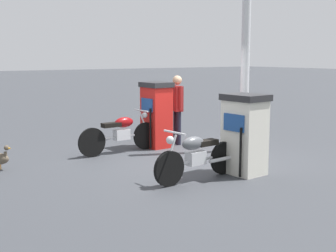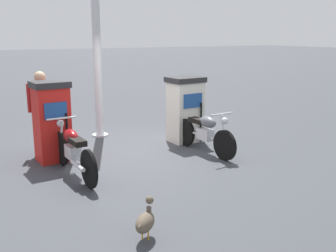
{
  "view_description": "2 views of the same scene",
  "coord_description": "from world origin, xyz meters",
  "px_view_note": "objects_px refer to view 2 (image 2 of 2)",
  "views": [
    {
      "loc": [
        5.79,
        7.82,
        2.25
      ],
      "look_at": [
        0.39,
        -0.15,
        0.76
      ],
      "focal_mm": 49.07,
      "sensor_mm": 36.0,
      "label": 1
    },
    {
      "loc": [
        7.76,
        -3.37,
        2.51
      ],
      "look_at": [
        0.85,
        0.49,
        0.7
      ],
      "focal_mm": 43.43,
      "sensor_mm": 36.0,
      "label": 2
    }
  ],
  "objects_px": {
    "motorcycle_near_pump": "(73,149)",
    "wandering_duck": "(145,221)",
    "attendant_person": "(42,106)",
    "fuel_pump_far": "(185,109)",
    "canopy_support_pole": "(97,44)",
    "fuel_pump_near": "(52,121)",
    "motorcycle_far_pump": "(205,132)"
  },
  "relations": [
    {
      "from": "attendant_person",
      "to": "fuel_pump_far",
      "type": "bearing_deg",
      "value": 78.23
    },
    {
      "from": "fuel_pump_far",
      "to": "canopy_support_pole",
      "type": "bearing_deg",
      "value": -133.03
    },
    {
      "from": "fuel_pump_far",
      "to": "motorcycle_near_pump",
      "type": "relative_size",
      "value": 0.73
    },
    {
      "from": "fuel_pump_far",
      "to": "attendant_person",
      "type": "bearing_deg",
      "value": -101.77
    },
    {
      "from": "attendant_person",
      "to": "canopy_support_pole",
      "type": "height_order",
      "value": "canopy_support_pole"
    },
    {
      "from": "fuel_pump_near",
      "to": "motorcycle_far_pump",
      "type": "xyz_separation_m",
      "value": [
        1.03,
        2.95,
        -0.36
      ]
    },
    {
      "from": "motorcycle_far_pump",
      "to": "fuel_pump_far",
      "type": "bearing_deg",
      "value": 172.23
    },
    {
      "from": "motorcycle_far_pump",
      "to": "attendant_person",
      "type": "relative_size",
      "value": 1.12
    },
    {
      "from": "fuel_pump_far",
      "to": "wandering_duck",
      "type": "distance_m",
      "value": 4.81
    },
    {
      "from": "fuel_pump_far",
      "to": "motorcycle_far_pump",
      "type": "xyz_separation_m",
      "value": [
        1.03,
        -0.14,
        -0.32
      ]
    },
    {
      "from": "fuel_pump_far",
      "to": "attendant_person",
      "type": "xyz_separation_m",
      "value": [
        -0.65,
        -3.14,
        0.23
      ]
    },
    {
      "from": "fuel_pump_far",
      "to": "canopy_support_pole",
      "type": "height_order",
      "value": "canopy_support_pole"
    },
    {
      "from": "fuel_pump_far",
      "to": "motorcycle_near_pump",
      "type": "bearing_deg",
      "value": -70.83
    },
    {
      "from": "fuel_pump_near",
      "to": "wandering_duck",
      "type": "distance_m",
      "value": 3.85
    },
    {
      "from": "fuel_pump_far",
      "to": "canopy_support_pole",
      "type": "relative_size",
      "value": 0.33
    },
    {
      "from": "fuel_pump_near",
      "to": "canopy_support_pole",
      "type": "distance_m",
      "value": 2.56
    },
    {
      "from": "fuel_pump_near",
      "to": "motorcycle_far_pump",
      "type": "relative_size",
      "value": 0.82
    },
    {
      "from": "fuel_pump_near",
      "to": "attendant_person",
      "type": "relative_size",
      "value": 0.92
    },
    {
      "from": "canopy_support_pole",
      "to": "motorcycle_near_pump",
      "type": "bearing_deg",
      "value": -29.23
    },
    {
      "from": "fuel_pump_far",
      "to": "motorcycle_near_pump",
      "type": "xyz_separation_m",
      "value": [
        1.04,
        -3.0,
        -0.3
      ]
    },
    {
      "from": "motorcycle_near_pump",
      "to": "wandering_duck",
      "type": "distance_m",
      "value": 2.77
    },
    {
      "from": "motorcycle_near_pump",
      "to": "attendant_person",
      "type": "relative_size",
      "value": 1.2
    },
    {
      "from": "fuel_pump_far",
      "to": "attendant_person",
      "type": "relative_size",
      "value": 0.88
    },
    {
      "from": "fuel_pump_near",
      "to": "canopy_support_pole",
      "type": "relative_size",
      "value": 0.34
    },
    {
      "from": "fuel_pump_near",
      "to": "motorcycle_near_pump",
      "type": "height_order",
      "value": "fuel_pump_near"
    },
    {
      "from": "fuel_pump_far",
      "to": "motorcycle_far_pump",
      "type": "bearing_deg",
      "value": -7.77
    },
    {
      "from": "attendant_person",
      "to": "fuel_pump_near",
      "type": "bearing_deg",
      "value": 3.71
    },
    {
      "from": "motorcycle_far_pump",
      "to": "wandering_duck",
      "type": "distance_m",
      "value": 3.92
    },
    {
      "from": "motorcycle_far_pump",
      "to": "wandering_duck",
      "type": "relative_size",
      "value": 3.87
    },
    {
      "from": "fuel_pump_near",
      "to": "fuel_pump_far",
      "type": "relative_size",
      "value": 1.05
    },
    {
      "from": "attendant_person",
      "to": "wandering_duck",
      "type": "height_order",
      "value": "attendant_person"
    },
    {
      "from": "attendant_person",
      "to": "motorcycle_near_pump",
      "type": "bearing_deg",
      "value": 4.72
    }
  ]
}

